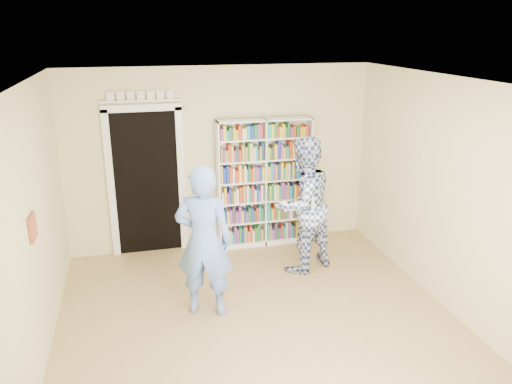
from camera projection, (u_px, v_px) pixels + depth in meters
floor at (264, 333)px, 5.50m from camera, size 5.00×5.00×0.00m
ceiling at (265, 84)px, 4.65m from camera, size 5.00×5.00×0.00m
wall_back at (221, 159)px, 7.38m from camera, size 4.50×0.00×4.50m
wall_left at (27, 241)px, 4.56m from camera, size 0.00×5.00×5.00m
wall_right at (458, 201)px, 5.59m from camera, size 0.00×5.00×5.00m
bookshelf at (264, 183)px, 7.49m from camera, size 1.42×0.27×1.95m
doorway at (146, 175)px, 7.16m from camera, size 1.10×0.08×2.43m
wall_art at (33, 227)px, 4.73m from camera, size 0.03×0.25×0.25m
man_blue at (204, 241)px, 5.64m from camera, size 0.76×0.63×1.80m
man_plaid at (303, 205)px, 6.70m from camera, size 1.11×1.01×1.86m
paper_sheet at (316, 205)px, 6.50m from camera, size 0.18×0.12×0.29m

